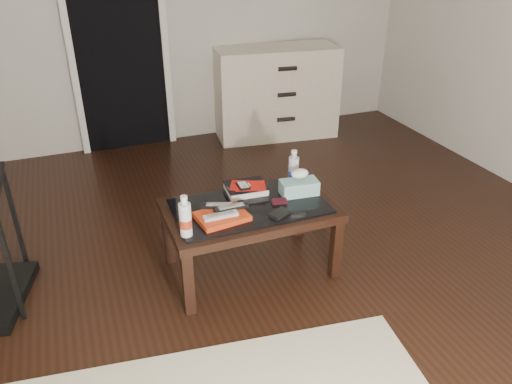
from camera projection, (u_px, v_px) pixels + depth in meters
ground at (258, 281)px, 3.07m from camera, size 5.00×5.00×0.00m
room_shell at (259, 2)px, 2.31m from camera, size 5.00×5.00×5.00m
doorway at (118, 40)px, 4.49m from camera, size 0.90×0.08×2.07m
coffee_table at (250, 215)px, 3.00m from camera, size 1.00×0.60×0.46m
dresser at (276, 92)px, 5.04m from camera, size 1.25×0.64×0.90m
magazines at (222, 216)px, 2.83m from camera, size 0.31×0.25×0.03m
remote_silver at (221, 215)px, 2.78m from camera, size 0.20×0.05×0.02m
remote_black_front at (231, 207)px, 2.86m from camera, size 0.20×0.06×0.02m
remote_black_back at (219, 205)px, 2.88m from camera, size 0.20×0.12×0.02m
textbook at (246, 188)px, 3.11m from camera, size 0.26×0.22×0.05m
dvd_mailers at (246, 185)px, 3.09m from camera, size 0.23×0.20×0.01m
ipod at (243, 186)px, 3.06m from camera, size 0.07×0.11×0.02m
flip_phone at (279, 201)px, 2.99m from camera, size 0.10×0.06×0.02m
wallet at (279, 214)px, 2.86m from camera, size 0.14×0.12×0.02m
water_bottle_left at (185, 216)px, 2.63m from camera, size 0.07×0.07×0.24m
water_bottle_right at (294, 168)px, 3.15m from camera, size 0.07×0.07×0.24m
tissue_box at (299, 187)px, 3.08m from camera, size 0.24×0.14×0.09m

